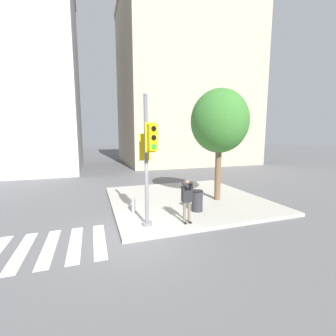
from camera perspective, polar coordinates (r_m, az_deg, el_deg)
name	(u,v)px	position (r m, az deg, el deg)	size (l,w,h in m)	color
ground_plane	(135,236)	(8.44, -8.48, -16.70)	(160.00, 160.00, 0.00)	#5B5B5E
sidewalk_corner	(186,199)	(12.55, 4.55, -7.92)	(8.00, 8.00, 0.15)	#ADA89E
crosswalk_stripes	(7,253)	(8.77, -35.70, -17.18)	(5.77, 2.71, 0.01)	silver
traffic_signal_pole	(147,154)	(8.28, -5.28, 3.60)	(0.47, 1.42, 4.90)	slate
person_photographer	(187,197)	(8.80, 4.87, -7.38)	(0.50, 0.53, 1.72)	black
street_tree	(219,122)	(12.06, 12.94, 11.40)	(2.96, 2.96, 5.77)	brown
fire_hydrant	(133,205)	(10.25, -8.82, -9.24)	(0.17, 0.23, 0.68)	#99999E
trash_bin	(197,201)	(10.35, 7.42, -8.24)	(0.53, 0.53, 0.95)	#2D2D33
building_right	(183,83)	(32.63, 3.89, 20.70)	(16.39, 13.99, 21.35)	tan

